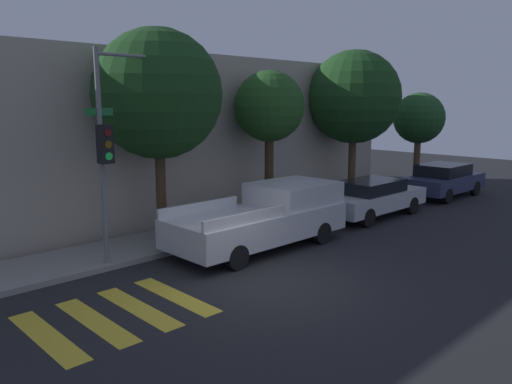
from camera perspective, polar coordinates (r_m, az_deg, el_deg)
The scene contains 12 objects.
ground_plane at distance 11.35m, azimuth 0.97°, elevation -10.44°, with size 60.00×60.00×0.00m, color black.
sidewalk at distance 14.53m, azimuth -11.15°, elevation -5.71°, with size 26.00×2.19×0.14m, color gray.
building_row at distance 17.99m, azimuth -19.31°, elevation 5.78°, with size 26.00×6.00×5.60m, color #A89E8E.
crosswalk at distance 10.18m, azimuth -15.58°, elevation -13.31°, with size 3.13×2.60×0.00m.
traffic_light_pole at distance 12.45m, azimuth -15.15°, elevation 7.36°, with size 2.62×0.56×5.26m.
pickup_truck at distance 14.01m, azimuth 1.22°, elevation -2.79°, with size 5.29×2.12×1.70m.
sedan_near_corner at distance 18.11m, azimuth 13.09°, elevation -0.57°, with size 4.59×1.76×1.32m.
sedan_middle at distance 22.86m, azimuth 20.63°, elevation 1.33°, with size 4.31×1.85×1.42m.
tree_near_corner at distance 14.42m, azimuth -11.17°, elevation 10.88°, with size 3.63×3.63×6.05m.
tree_midblock at distance 17.25m, azimuth 1.53°, elevation 9.62°, with size 2.42×2.42×5.09m.
tree_far_end at distance 21.06m, azimuth 11.15°, elevation 10.57°, with size 3.78×3.78×6.12m.
tree_behind_truck at distance 25.74m, azimuth 18.13°, elevation 7.97°, with size 2.46×2.46×4.50m.
Camera 1 is at (-7.52, -7.51, 3.99)m, focal length 35.00 mm.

